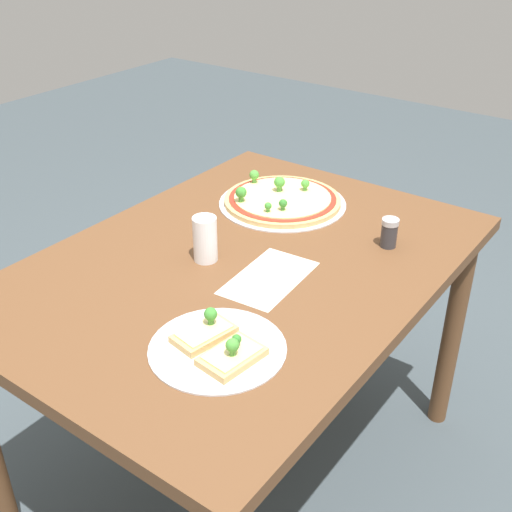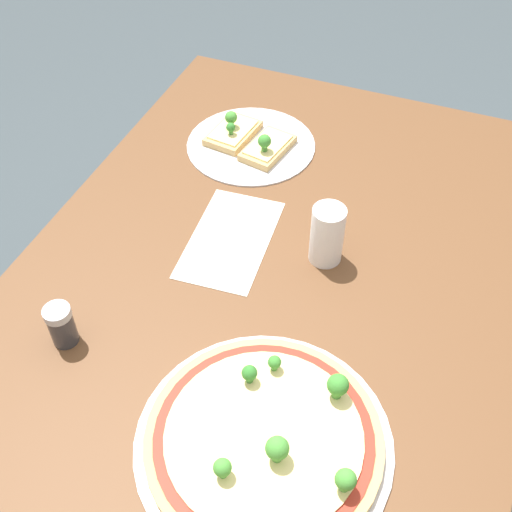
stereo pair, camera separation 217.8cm
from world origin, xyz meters
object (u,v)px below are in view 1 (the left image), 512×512
pizza_tray_whole (282,200)px  drinking_cup (205,239)px  dining_table (243,291)px  condiment_shaker (389,233)px  pizza_tray_slice (218,345)px

pizza_tray_whole → drinking_cup: size_ratio=3.21×
dining_table → drinking_cup: size_ratio=10.63×
dining_table → condiment_shaker: 0.41m
pizza_tray_whole → pizza_tray_slice: size_ratio=1.33×
dining_table → pizza_tray_slice: bearing=-150.5°
pizza_tray_whole → condiment_shaker: size_ratio=4.78×
pizza_tray_slice → drinking_cup: bearing=44.0°
dining_table → pizza_tray_slice: pizza_tray_slice is taller
condiment_shaker → pizza_tray_whole: bearing=82.3°
dining_table → pizza_tray_whole: pizza_tray_whole is taller
condiment_shaker → drinking_cup: bearing=134.6°
pizza_tray_whole → dining_table: bearing=-162.1°
drinking_cup → condiment_shaker: bearing=-45.4°
dining_table → pizza_tray_slice: (-0.32, -0.18, 0.11)m
pizza_tray_whole → pizza_tray_slice: (-0.66, -0.29, -0.00)m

